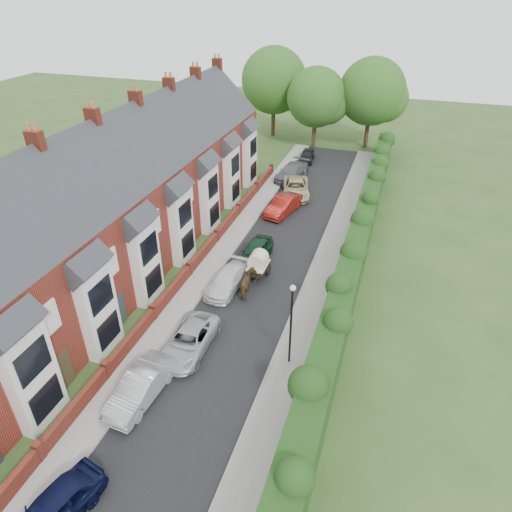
% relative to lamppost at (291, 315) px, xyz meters
% --- Properties ---
extents(ground, '(140.00, 140.00, 0.00)m').
position_rel_lamppost_xyz_m(ground, '(-3.40, -4.00, -3.30)').
color(ground, '#2D4C1E').
rests_on(ground, ground).
extents(road, '(6.00, 58.00, 0.02)m').
position_rel_lamppost_xyz_m(road, '(-3.90, 7.00, -3.29)').
color(road, black).
rests_on(road, ground).
extents(pavement_hedge_side, '(2.20, 58.00, 0.12)m').
position_rel_lamppost_xyz_m(pavement_hedge_side, '(0.20, 7.00, -3.24)').
color(pavement_hedge_side, gray).
rests_on(pavement_hedge_side, ground).
extents(pavement_house_side, '(1.70, 58.00, 0.12)m').
position_rel_lamppost_xyz_m(pavement_house_side, '(-7.75, 7.00, -3.24)').
color(pavement_house_side, gray).
rests_on(pavement_house_side, ground).
extents(kerb_hedge_side, '(0.18, 58.00, 0.13)m').
position_rel_lamppost_xyz_m(kerb_hedge_side, '(-0.85, 7.00, -3.23)').
color(kerb_hedge_side, gray).
rests_on(kerb_hedge_side, ground).
extents(kerb_house_side, '(0.18, 58.00, 0.13)m').
position_rel_lamppost_xyz_m(kerb_house_side, '(-6.95, 7.00, -3.23)').
color(kerb_house_side, gray).
rests_on(kerb_house_side, ground).
extents(hedge, '(2.10, 58.00, 2.85)m').
position_rel_lamppost_xyz_m(hedge, '(2.00, 7.00, -1.70)').
color(hedge, black).
rests_on(hedge, ground).
extents(terrace_row, '(9.05, 40.50, 11.50)m').
position_rel_lamppost_xyz_m(terrace_row, '(-14.27, 5.98, 1.18)').
color(terrace_row, maroon).
rests_on(terrace_row, ground).
extents(garden_wall_row, '(0.35, 40.35, 1.10)m').
position_rel_lamppost_xyz_m(garden_wall_row, '(-8.75, 6.00, -2.84)').
color(garden_wall_row, maroon).
rests_on(garden_wall_row, ground).
extents(lamppost, '(0.32, 0.32, 5.16)m').
position_rel_lamppost_xyz_m(lamppost, '(0.00, 0.00, 0.00)').
color(lamppost, black).
rests_on(lamppost, ground).
extents(tree_far_left, '(7.14, 6.80, 9.29)m').
position_rel_lamppost_xyz_m(tree_far_left, '(-6.05, 36.08, 2.41)').
color(tree_far_left, '#332316').
rests_on(tree_far_left, ground).
extents(tree_far_right, '(7.98, 7.60, 10.31)m').
position_rel_lamppost_xyz_m(tree_far_right, '(-0.01, 38.08, 3.02)').
color(tree_far_right, '#332316').
rests_on(tree_far_right, ground).
extents(tree_far_back, '(8.40, 8.00, 10.82)m').
position_rel_lamppost_xyz_m(tree_far_back, '(-11.99, 39.08, 3.32)').
color(tree_far_back, '#332316').
rests_on(tree_far_back, ground).
extents(car_navy, '(2.68, 4.57, 1.46)m').
position_rel_lamppost_xyz_m(car_navy, '(-6.40, -10.98, -2.57)').
color(car_navy, black).
rests_on(car_navy, ground).
extents(car_silver_a, '(1.91, 4.59, 1.48)m').
position_rel_lamppost_xyz_m(car_silver_a, '(-6.36, -4.60, -2.56)').
color(car_silver_a, '#A6A6AA').
rests_on(car_silver_a, ground).
extents(car_silver_b, '(2.26, 4.79, 1.32)m').
position_rel_lamppost_xyz_m(car_silver_b, '(-5.56, -0.75, -2.64)').
color(car_silver_b, '#B1B4B9').
rests_on(car_silver_b, ground).
extents(car_white, '(2.21, 4.60, 1.29)m').
position_rel_lamppost_xyz_m(car_white, '(-5.68, 5.40, -2.65)').
color(car_white, white).
rests_on(car_white, ground).
extents(car_green, '(1.83, 4.30, 1.45)m').
position_rel_lamppost_xyz_m(car_green, '(-5.00, 9.36, -2.57)').
color(car_green, '#10351C').
rests_on(car_green, ground).
extents(car_red, '(2.62, 4.86, 1.52)m').
position_rel_lamppost_xyz_m(car_red, '(-5.11, 17.51, -2.54)').
color(car_red, maroon).
rests_on(car_red, ground).
extents(car_beige, '(3.73, 5.76, 1.48)m').
position_rel_lamppost_xyz_m(car_beige, '(-5.00, 21.56, -2.56)').
color(car_beige, beige).
rests_on(car_beige, ground).
extents(car_grey, '(2.94, 5.48, 1.51)m').
position_rel_lamppost_xyz_m(car_grey, '(-6.39, 25.40, -2.54)').
color(car_grey, slate).
rests_on(car_grey, ground).
extents(car_black, '(1.82, 3.85, 1.27)m').
position_rel_lamppost_xyz_m(car_black, '(-6.06, 31.00, -2.66)').
color(car_black, black).
rests_on(car_black, ground).
extents(horse, '(1.27, 2.13, 1.68)m').
position_rel_lamppost_xyz_m(horse, '(-4.12, 5.13, -2.46)').
color(horse, '#523B1E').
rests_on(horse, ground).
extents(horse_cart, '(1.29, 2.86, 2.06)m').
position_rel_lamppost_xyz_m(horse_cart, '(-4.12, 7.28, -2.12)').
color(horse_cart, black).
rests_on(horse_cart, ground).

